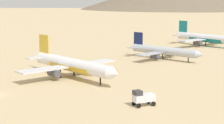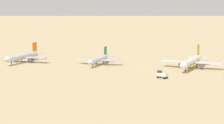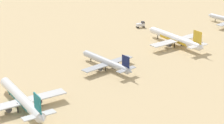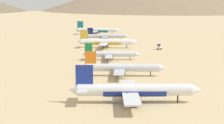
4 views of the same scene
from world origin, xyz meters
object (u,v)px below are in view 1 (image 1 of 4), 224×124
object	(u,v)px
parked_jet_3	(71,65)
service_truck	(143,97)
parked_jet_5	(206,38)
parked_jet_4	(163,51)

from	to	relation	value
parked_jet_3	service_truck	world-z (taller)	parked_jet_3
parked_jet_5	service_truck	size ratio (longest dim) A/B	7.72
parked_jet_3	parked_jet_5	size ratio (longest dim) A/B	1.00
parked_jet_5	service_truck	xyz separation A→B (m)	(45.94, -111.97, -2.14)
parked_jet_3	parked_jet_5	bearing A→B (deg)	95.09
parked_jet_4	parked_jet_3	bearing A→B (deg)	-89.75
parked_jet_4	parked_jet_5	world-z (taller)	parked_jet_5
parked_jet_4	service_truck	distance (m)	70.83
parked_jet_3	service_truck	bearing A→B (deg)	-14.98
parked_jet_5	service_truck	world-z (taller)	parked_jet_5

